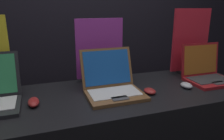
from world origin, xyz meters
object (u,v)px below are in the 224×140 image
at_px(promo_stand_middle, 99,52).
at_px(mouse_front, 34,102).
at_px(laptop_back, 207,72).
at_px(laptop_middle, 112,84).
at_px(mouse_back, 186,85).
at_px(promo_stand_back, 190,43).
at_px(mouse_middle, 150,91).

bearing_deg(promo_stand_middle, mouse_front, -147.30).
relative_size(mouse_front, laptop_back, 0.36).
distance_m(laptop_middle, mouse_back, 0.50).
height_order(promo_stand_middle, promo_stand_back, promo_stand_back).
bearing_deg(laptop_middle, promo_stand_back, 16.41).
bearing_deg(laptop_back, mouse_front, -178.55).
xyz_separation_m(laptop_middle, promo_stand_middle, (0.00, 0.27, 0.15)).
bearing_deg(mouse_middle, laptop_middle, 159.35).
height_order(laptop_middle, laptop_back, same).
distance_m(laptop_back, mouse_back, 0.25).
height_order(mouse_middle, mouse_back, mouse_back).
xyz_separation_m(laptop_middle, mouse_back, (0.50, -0.08, -0.04)).
relative_size(mouse_front, promo_stand_middle, 0.26).
distance_m(laptop_middle, promo_stand_middle, 0.31).
bearing_deg(mouse_back, laptop_back, 19.20).
relative_size(laptop_middle, mouse_middle, 3.72).
height_order(mouse_back, promo_stand_back, promo_stand_back).
xyz_separation_m(mouse_front, mouse_middle, (0.68, -0.06, -0.00)).
relative_size(mouse_middle, promo_stand_back, 0.18).
bearing_deg(mouse_middle, mouse_front, 175.24).
xyz_separation_m(mouse_middle, mouse_back, (0.28, 0.01, 0.00)).
bearing_deg(mouse_back, promo_stand_middle, 145.15).
xyz_separation_m(mouse_middle, laptop_back, (0.51, 0.09, 0.05)).
xyz_separation_m(mouse_front, mouse_back, (0.96, -0.05, -0.00)).
bearing_deg(promo_stand_back, mouse_back, -128.39).
distance_m(promo_stand_middle, mouse_back, 0.64).
height_order(laptop_back, mouse_back, laptop_back).
bearing_deg(laptop_back, promo_stand_middle, 159.92).
bearing_deg(mouse_back, laptop_middle, 171.24).
height_order(mouse_front, laptop_back, laptop_back).
bearing_deg(promo_stand_back, mouse_middle, -149.60).
xyz_separation_m(laptop_back, mouse_back, (-0.23, -0.08, -0.04)).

